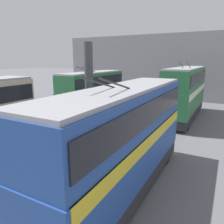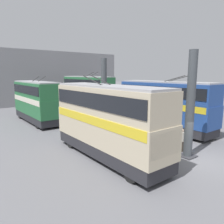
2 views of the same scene
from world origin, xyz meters
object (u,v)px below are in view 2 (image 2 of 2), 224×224
(bus_right_far, at_px, (36,99))
(person_by_right_row, at_px, (132,140))
(person_by_left_row, at_px, (140,122))
(person_aisle_midway, at_px, (120,127))
(bus_left_near, at_px, (164,103))
(bus_left_far, at_px, (87,91))
(person_aisle_foreground, at_px, (182,140))
(oil_drum, at_px, (108,136))
(bus_right_mid, at_px, (107,117))

(bus_right_far, distance_m, person_by_right_row, 14.60)
(person_by_left_row, relative_size, person_aisle_midway, 0.99)
(person_aisle_midway, bearing_deg, person_by_right_row, 173.41)
(bus_left_near, relative_size, bus_left_far, 0.95)
(person_aisle_foreground, xyz_separation_m, person_aisle_midway, (5.93, 1.02, -0.09))
(person_aisle_midway, bearing_deg, bus_left_near, -79.96)
(bus_right_far, height_order, person_aisle_foreground, bus_right_far)
(bus_left_far, height_order, person_by_right_row, bus_left_far)
(bus_right_far, bearing_deg, person_by_right_row, -171.17)
(person_by_right_row, bearing_deg, person_aisle_foreground, 76.34)
(person_aisle_foreground, bearing_deg, oil_drum, -55.07)
(bus_left_near, xyz_separation_m, bus_right_mid, (-2.68, 9.09, 0.02))
(bus_left_far, bearing_deg, person_by_right_row, 158.98)
(bus_left_far, relative_size, person_by_right_row, 6.71)
(bus_left_far, distance_m, bus_right_mid, 19.97)
(person_by_left_row, xyz_separation_m, person_aisle_foreground, (-6.43, 2.08, 0.10))
(person_by_right_row, bearing_deg, oil_drum, -158.25)
(person_by_right_row, bearing_deg, bus_left_far, -176.43)
(bus_left_near, relative_size, person_aisle_midway, 6.89)
(person_by_left_row, relative_size, person_aisle_foreground, 0.91)
(bus_right_far, bearing_deg, oil_drum, -167.89)
(bus_left_near, relative_size, bus_right_mid, 1.08)
(bus_left_far, height_order, person_aisle_foreground, bus_left_far)
(person_by_left_row, height_order, person_aisle_foreground, person_aisle_foreground)
(bus_left_near, bearing_deg, bus_right_far, 38.27)
(oil_drum, bearing_deg, bus_left_near, -93.62)
(person_by_left_row, height_order, oil_drum, person_by_left_row)
(bus_left_near, bearing_deg, bus_right_mid, 106.45)
(bus_left_near, bearing_deg, person_aisle_foreground, 141.51)
(bus_right_far, bearing_deg, person_aisle_midway, -159.07)
(person_aisle_midway, relative_size, oil_drum, 1.95)
(bus_right_far, relative_size, person_by_right_row, 5.70)
(bus_right_mid, height_order, bus_right_far, bus_right_mid)
(bus_right_far, distance_m, person_aisle_foreground, 17.43)
(person_by_right_row, distance_m, oil_drum, 3.25)
(person_by_right_row, height_order, person_aisle_midway, person_by_right_row)
(person_aisle_foreground, bearing_deg, bus_left_far, -92.63)
(bus_right_mid, relative_size, oil_drum, 12.47)
(person_by_left_row, bearing_deg, person_aisle_foreground, -106.07)
(bus_left_near, relative_size, bus_right_far, 1.12)
(bus_right_far, bearing_deg, bus_right_mid, 180.00)
(bus_right_far, xyz_separation_m, oil_drum, (-11.10, -2.38, -2.34))
(bus_left_near, distance_m, oil_drum, 7.14)
(oil_drum, bearing_deg, bus_right_far, 12.11)
(bus_left_near, xyz_separation_m, person_by_right_row, (-2.79, 6.87, -1.92))
(person_aisle_foreground, relative_size, person_aisle_midway, 1.10)
(bus_right_mid, xyz_separation_m, oil_drum, (3.11, -2.38, -2.43))
(bus_right_far, height_order, person_by_right_row, bus_right_far)
(oil_drum, bearing_deg, bus_right_mid, 142.55)
(person_by_left_row, relative_size, person_by_right_row, 0.92)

